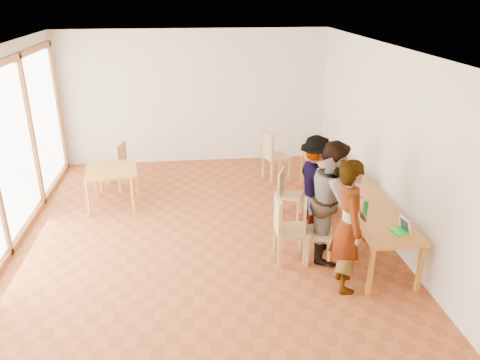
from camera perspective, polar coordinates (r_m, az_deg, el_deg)
The scene contains 24 objects.
ground at distance 7.56m, azimuth -4.60°, elevation -7.89°, with size 8.00×8.00×0.00m, color #A04C26.
wall_back at distance 10.78m, azimuth -5.60°, elevation 9.96°, with size 6.00×0.10×3.00m, color beige.
wall_front at distance 3.43m, azimuth -2.93°, elevation -19.89°, with size 6.00×0.10×3.00m, color beige.
wall_right at distance 7.59m, azimuth 18.32°, elevation 3.58°, with size 0.10×8.00×3.00m, color beige.
ceiling at distance 6.58m, azimuth -5.43°, elevation 15.46°, with size 6.00×8.00×0.04m, color white.
communal_table at distance 8.03m, azimuth 13.26°, elevation -0.95°, with size 0.80×4.00×0.75m.
side_table at distance 8.85m, azimuth -15.40°, elevation 0.83°, with size 0.90×0.90×0.75m.
chair_near at distance 6.89m, azimuth 5.47°, elevation -5.16°, with size 0.49×0.49×0.55m.
chair_mid at distance 7.00m, azimuth 8.65°, elevation -5.45°, with size 0.53×0.53×0.49m.
chair_far at distance 8.28m, azimuth 5.56°, elevation -1.03°, with size 0.52×0.52×0.46m.
chair_empty at distance 9.85m, azimuth 3.93°, elevation 3.56°, with size 0.60×0.60×0.55m.
chair_spare at distance 9.66m, azimuth -14.75°, elevation 2.24°, with size 0.55×0.55×0.52m.
person_near at distance 6.30m, azimuth 13.13°, elevation -5.45°, with size 0.67×0.44×1.85m, color gray.
person_mid at distance 7.01m, azimuth 11.32°, elevation -2.45°, with size 0.88×0.69×1.82m, color gray.
person_far at distance 8.04m, azimuth 9.16°, elevation 0.00°, with size 1.00×0.58×1.55m, color gray.
laptop_near at distance 6.70m, azimuth 19.13°, elevation -5.55°, with size 0.25×0.27×0.20m.
laptop_mid at distance 8.00m, azimuth 13.59°, elevation -0.28°, with size 0.26×0.28×0.19m.
laptop_far at distance 8.32m, azimuth 12.72°, elevation 0.68°, with size 0.22×0.25×0.19m.
yellow_mug at distance 9.16m, azimuth 11.12°, elevation 2.81°, with size 0.13×0.13×0.10m, color yellow.
green_bottle at distance 6.86m, azimuth 15.03°, elevation -3.57°, with size 0.07×0.07×0.28m, color #14651C.
clear_glass at distance 8.66m, azimuth 10.78°, elevation 1.65°, with size 0.07×0.07×0.09m, color silver.
condiment_cup at distance 6.94m, azimuth 19.40°, elevation -4.82°, with size 0.08×0.08×0.06m, color white.
pink_phone at distance 7.62m, azimuth 14.41°, elevation -1.92°, with size 0.05×0.10×0.01m, color #BF3A82.
black_pouch at distance 8.25m, azimuth 11.92°, elevation 0.50°, with size 0.16×0.26×0.09m, color black.
Camera 1 is at (-0.11, -6.53, 3.80)m, focal length 35.00 mm.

